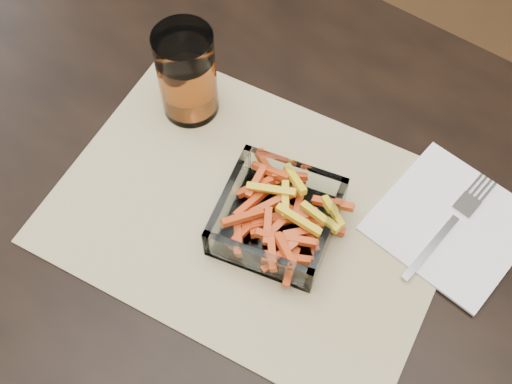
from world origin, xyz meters
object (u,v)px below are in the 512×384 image
(glass_bowl, at_px, (277,219))
(tumbler, at_px, (187,76))
(dining_table, at_px, (240,287))
(fork, at_px, (451,223))

(glass_bowl, relative_size, tumbler, 1.21)
(dining_table, relative_size, tumbler, 12.64)
(dining_table, bearing_deg, tumbler, 142.00)
(dining_table, xyz_separation_m, fork, (0.18, 0.18, 0.10))
(tumbler, bearing_deg, fork, 6.29)
(tumbler, relative_size, fork, 0.73)
(dining_table, distance_m, fork, 0.27)
(dining_table, distance_m, glass_bowl, 0.13)
(tumbler, bearing_deg, dining_table, -38.00)
(glass_bowl, distance_m, fork, 0.20)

